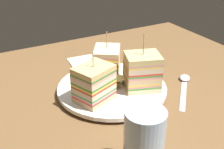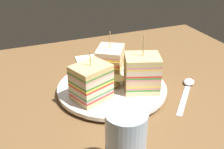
{
  "view_description": "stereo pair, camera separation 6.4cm",
  "coord_description": "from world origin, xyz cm",
  "px_view_note": "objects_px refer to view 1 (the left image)",
  "views": [
    {
      "loc": [
        27.14,
        49.77,
        34.44
      ],
      "look_at": [
        0.0,
        0.0,
        4.6
      ],
      "focal_mm": 46.02,
      "sensor_mm": 36.0,
      "label": 1
    },
    {
      "loc": [
        21.36,
        52.51,
        34.44
      ],
      "look_at": [
        0.0,
        0.0,
        4.6
      ],
      "focal_mm": 46.02,
      "sensor_mm": 36.0,
      "label": 2
    }
  ],
  "objects_px": {
    "plate": "(112,88)",
    "napkin": "(92,62)",
    "sandwich_wedge_0": "(107,61)",
    "sandwich_wedge_1": "(94,83)",
    "drinking_glass": "(144,147)",
    "spoon": "(184,83)",
    "sandwich_wedge_2": "(142,72)",
    "chip_pile": "(112,82)"
  },
  "relations": [
    {
      "from": "sandwich_wedge_0",
      "to": "sandwich_wedge_2",
      "type": "bearing_deg",
      "value": 51.46
    },
    {
      "from": "sandwich_wedge_1",
      "to": "sandwich_wedge_2",
      "type": "relative_size",
      "value": 0.83
    },
    {
      "from": "sandwich_wedge_0",
      "to": "chip_pile",
      "type": "distance_m",
      "value": 0.07
    },
    {
      "from": "spoon",
      "to": "drinking_glass",
      "type": "relative_size",
      "value": 1.16
    },
    {
      "from": "plate",
      "to": "sandwich_wedge_1",
      "type": "xyz_separation_m",
      "value": [
        0.06,
        0.03,
        0.04
      ]
    },
    {
      "from": "sandwich_wedge_0",
      "to": "spoon",
      "type": "xyz_separation_m",
      "value": [
        -0.15,
        0.11,
        -0.04
      ]
    },
    {
      "from": "plate",
      "to": "chip_pile",
      "type": "xyz_separation_m",
      "value": [
        0.0,
        0.0,
        0.02
      ]
    },
    {
      "from": "sandwich_wedge_0",
      "to": "sandwich_wedge_2",
      "type": "xyz_separation_m",
      "value": [
        -0.03,
        0.1,
        0.01
      ]
    },
    {
      "from": "sandwich_wedge_0",
      "to": "spoon",
      "type": "bearing_deg",
      "value": 85.75
    },
    {
      "from": "sandwich_wedge_1",
      "to": "sandwich_wedge_2",
      "type": "bearing_deg",
      "value": -25.25
    },
    {
      "from": "sandwich_wedge_1",
      "to": "napkin",
      "type": "bearing_deg",
      "value": 44.81
    },
    {
      "from": "sandwich_wedge_0",
      "to": "chip_pile",
      "type": "relative_size",
      "value": 1.41
    },
    {
      "from": "napkin",
      "to": "drinking_glass",
      "type": "xyz_separation_m",
      "value": [
        0.1,
        0.39,
        0.05
      ]
    },
    {
      "from": "sandwich_wedge_2",
      "to": "napkin",
      "type": "relative_size",
      "value": 1.13
    },
    {
      "from": "sandwich_wedge_0",
      "to": "napkin",
      "type": "distance_m",
      "value": 0.11
    },
    {
      "from": "plate",
      "to": "drinking_glass",
      "type": "xyz_separation_m",
      "value": [
        0.07,
        0.23,
        0.04
      ]
    },
    {
      "from": "plate",
      "to": "napkin",
      "type": "xyz_separation_m",
      "value": [
        -0.03,
        -0.16,
        -0.01
      ]
    },
    {
      "from": "plate",
      "to": "spoon",
      "type": "distance_m",
      "value": 0.18
    },
    {
      "from": "spoon",
      "to": "drinking_glass",
      "type": "height_order",
      "value": "drinking_glass"
    },
    {
      "from": "plate",
      "to": "sandwich_wedge_1",
      "type": "bearing_deg",
      "value": 27.62
    },
    {
      "from": "napkin",
      "to": "spoon",
      "type": "bearing_deg",
      "value": 124.32
    },
    {
      "from": "plate",
      "to": "napkin",
      "type": "distance_m",
      "value": 0.17
    },
    {
      "from": "plate",
      "to": "napkin",
      "type": "bearing_deg",
      "value": -98.86
    },
    {
      "from": "napkin",
      "to": "drinking_glass",
      "type": "relative_size",
      "value": 1.02
    },
    {
      "from": "plate",
      "to": "napkin",
      "type": "relative_size",
      "value": 2.17
    },
    {
      "from": "napkin",
      "to": "sandwich_wedge_1",
      "type": "bearing_deg",
      "value": 66.56
    },
    {
      "from": "sandwich_wedge_2",
      "to": "drinking_glass",
      "type": "xyz_separation_m",
      "value": [
        0.13,
        0.19,
        -0.01
      ]
    },
    {
      "from": "sandwich_wedge_2",
      "to": "spoon",
      "type": "bearing_deg",
      "value": -167.2
    },
    {
      "from": "sandwich_wedge_0",
      "to": "drinking_glass",
      "type": "height_order",
      "value": "sandwich_wedge_0"
    },
    {
      "from": "sandwich_wedge_2",
      "to": "chip_pile",
      "type": "height_order",
      "value": "sandwich_wedge_2"
    },
    {
      "from": "sandwich_wedge_1",
      "to": "drinking_glass",
      "type": "height_order",
      "value": "sandwich_wedge_1"
    },
    {
      "from": "drinking_glass",
      "to": "napkin",
      "type": "bearing_deg",
      "value": -103.91
    },
    {
      "from": "sandwich_wedge_1",
      "to": "drinking_glass",
      "type": "xyz_separation_m",
      "value": [
        0.01,
        0.2,
        -0.01
      ]
    },
    {
      "from": "plate",
      "to": "sandwich_wedge_0",
      "type": "relative_size",
      "value": 2.31
    },
    {
      "from": "spoon",
      "to": "drinking_glass",
      "type": "bearing_deg",
      "value": 169.64
    },
    {
      "from": "plate",
      "to": "sandwich_wedge_2",
      "type": "xyz_separation_m",
      "value": [
        -0.05,
        0.04,
        0.05
      ]
    },
    {
      "from": "sandwich_wedge_1",
      "to": "napkin",
      "type": "xyz_separation_m",
      "value": [
        -0.08,
        -0.19,
        -0.05
      ]
    },
    {
      "from": "sandwich_wedge_1",
      "to": "napkin",
      "type": "height_order",
      "value": "sandwich_wedge_1"
    },
    {
      "from": "sandwich_wedge_2",
      "to": "spoon",
      "type": "height_order",
      "value": "sandwich_wedge_2"
    },
    {
      "from": "chip_pile",
      "to": "sandwich_wedge_2",
      "type": "bearing_deg",
      "value": 148.32
    },
    {
      "from": "chip_pile",
      "to": "napkin",
      "type": "distance_m",
      "value": 0.17
    },
    {
      "from": "sandwich_wedge_0",
      "to": "napkin",
      "type": "relative_size",
      "value": 0.94
    }
  ]
}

